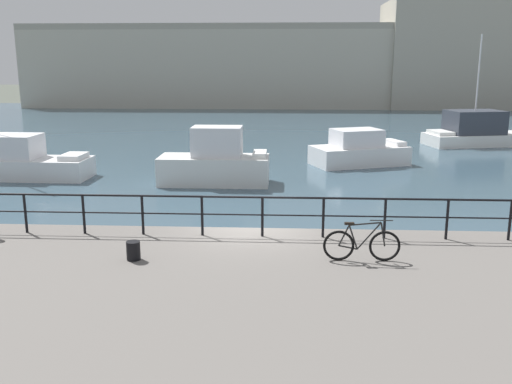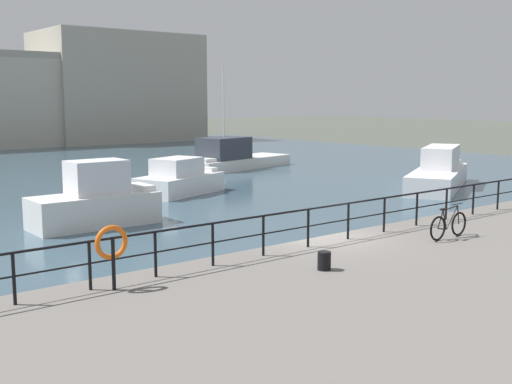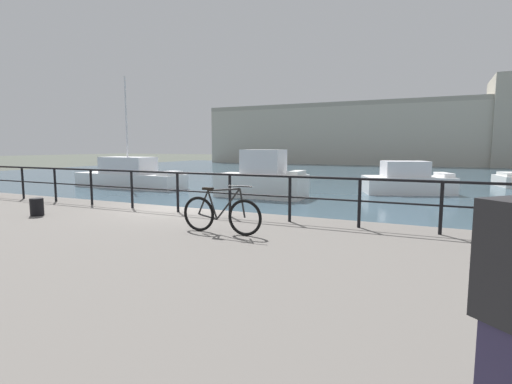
{
  "view_description": "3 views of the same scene",
  "coord_description": "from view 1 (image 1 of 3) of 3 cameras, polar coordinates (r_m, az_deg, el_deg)",
  "views": [
    {
      "loc": [
        0.95,
        -14.94,
        5.58
      ],
      "look_at": [
        -0.06,
        3.92,
        1.18
      ],
      "focal_mm": 39.67,
      "sensor_mm": 36.0,
      "label": 1
    },
    {
      "loc": [
        -12.97,
        -13.19,
        5.13
      ],
      "look_at": [
        0.07,
        3.16,
        2.03
      ],
      "focal_mm": 44.67,
      "sensor_mm": 36.0,
      "label": 2
    },
    {
      "loc": [
        6.58,
        -9.12,
        2.81
      ],
      "look_at": [
        0.29,
        4.29,
        1.08
      ],
      "focal_mm": 27.2,
      "sensor_mm": 36.0,
      "label": 3
    }
  ],
  "objects": [
    {
      "name": "moored_red_daysailer",
      "position": [
        30.04,
        -24.07,
        2.87
      ],
      "size": [
        8.4,
        2.39,
        7.55
      ],
      "rotation": [
        0.0,
        0.0,
        -0.02
      ],
      "color": "white",
      "rests_on": "water_basin"
    },
    {
      "name": "water_basin",
      "position": [
        45.5,
        1.85,
        6.05
      ],
      "size": [
        80.0,
        60.0,
        0.01
      ],
      "primitive_type": "cube",
      "color": "#385160",
      "rests_on": "ground_plane"
    },
    {
      "name": "parked_bicycle",
      "position": [
        13.22,
        10.6,
        -5.24
      ],
      "size": [
        1.77,
        0.1,
        0.98
      ],
      "rotation": [
        0.0,
        0.0,
        0.02
      ],
      "color": "black",
      "rests_on": "quay_promenade"
    },
    {
      "name": "moored_blue_motorboat",
      "position": [
        26.11,
        -4.11,
        2.96
      ],
      "size": [
        5.03,
        2.11,
        2.66
      ],
      "rotation": [
        0.0,
        0.0,
        0.0
      ],
      "color": "white",
      "rests_on": "water_basin"
    },
    {
      "name": "moored_green_narrowboat",
      "position": [
        31.49,
        10.35,
        4.1
      ],
      "size": [
        5.61,
        4.12,
        1.96
      ],
      "rotation": [
        0.0,
        0.0,
        0.36
      ],
      "color": "white",
      "rests_on": "water_basin"
    },
    {
      "name": "ground_plane",
      "position": [
        15.98,
        -0.53,
        -7.33
      ],
      "size": [
        240.0,
        240.0,
        0.0
      ],
      "primitive_type": "plane",
      "color": "#4C5147"
    },
    {
      "name": "quay_promenade",
      "position": [
        9.88,
        -3.0,
        -17.58
      ],
      "size": [
        56.0,
        13.0,
        1.08
      ],
      "primitive_type": "cube",
      "color": "slate",
      "rests_on": "ground_plane"
    },
    {
      "name": "moored_cabin_cruiser",
      "position": [
        41.45,
        22.12,
        5.6
      ],
      "size": [
        9.65,
        4.74,
        7.26
      ],
      "rotation": [
        0.0,
        0.0,
        3.36
      ],
      "color": "white",
      "rests_on": "water_basin"
    },
    {
      "name": "quay_railing",
      "position": [
        14.75,
        -2.43,
        -1.69
      ],
      "size": [
        20.65,
        0.07,
        1.08
      ],
      "color": "black",
      "rests_on": "quay_promenade"
    },
    {
      "name": "mooring_bollard",
      "position": [
        13.42,
        -12.26,
        -5.8
      ],
      "size": [
        0.32,
        0.32,
        0.44
      ],
      "primitive_type": "cylinder",
      "color": "black",
      "rests_on": "quay_promenade"
    },
    {
      "name": "harbor_building",
      "position": [
        71.91,
        7.8,
        12.59
      ],
      "size": [
        61.65,
        11.19,
        12.53
      ],
      "color": "#B2AD9E",
      "rests_on": "ground_plane"
    }
  ]
}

